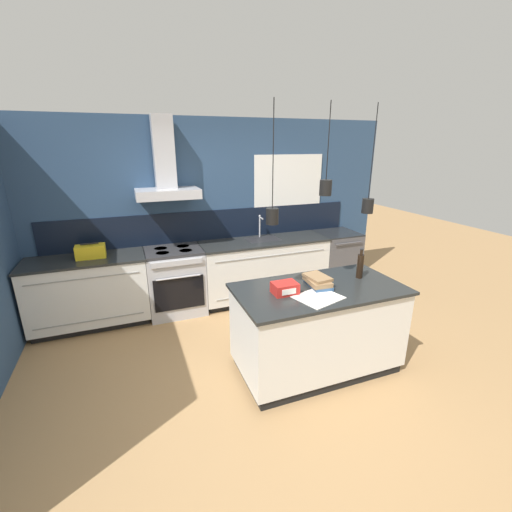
{
  "coord_description": "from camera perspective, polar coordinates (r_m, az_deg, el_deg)",
  "views": [
    {
      "loc": [
        -1.11,
        -2.78,
        2.25
      ],
      "look_at": [
        0.2,
        0.63,
        1.05
      ],
      "focal_mm": 24.0,
      "sensor_mm": 36.0,
      "label": 1
    }
  ],
  "objects": [
    {
      "name": "wall_back",
      "position": [
        4.98,
        -8.09,
        7.68
      ],
      "size": [
        5.6,
        2.22,
        2.6
      ],
      "color": "navy",
      "rests_on": "ground_plane"
    },
    {
      "name": "counter_run_left",
      "position": [
        4.85,
        -25.97,
        -5.39
      ],
      "size": [
        1.42,
        0.64,
        0.91
      ],
      "color": "black",
      "rests_on": "ground_plane"
    },
    {
      "name": "oven_range",
      "position": [
        4.85,
        -13.25,
        -4.06
      ],
      "size": [
        0.75,
        0.66,
        0.91
      ],
      "color": "#B5B5BA",
      "rests_on": "ground_plane"
    },
    {
      "name": "book_stack",
      "position": [
        3.44,
        10.24,
        -4.16
      ],
      "size": [
        0.23,
        0.34,
        0.11
      ],
      "color": "#335684",
      "rests_on": "kitchen_island"
    },
    {
      "name": "red_supply_box",
      "position": [
        3.23,
        4.84,
        -5.36
      ],
      "size": [
        0.23,
        0.18,
        0.11
      ],
      "color": "red",
      "rests_on": "kitchen_island"
    },
    {
      "name": "counter_run_sink",
      "position": [
        5.16,
        1.32,
        -2.08
      ],
      "size": [
        1.9,
        0.64,
        1.25
      ],
      "color": "black",
      "rests_on": "ground_plane"
    },
    {
      "name": "yellow_toolbox",
      "position": [
        4.67,
        -25.85,
        0.68
      ],
      "size": [
        0.34,
        0.18,
        0.19
      ],
      "color": "gold",
      "rests_on": "counter_run_left"
    },
    {
      "name": "bottle_on_island",
      "position": [
        3.73,
        16.96,
        -1.53
      ],
      "size": [
        0.07,
        0.07,
        0.32
      ],
      "color": "black",
      "rests_on": "kitchen_island"
    },
    {
      "name": "ground_plane",
      "position": [
        3.75,
        0.66,
        -18.71
      ],
      "size": [
        16.0,
        16.0,
        0.0
      ],
      "primitive_type": "plane",
      "color": "#A87F51",
      "rests_on": "ground"
    },
    {
      "name": "paper_pile",
      "position": [
        3.21,
        10.36,
        -6.79
      ],
      "size": [
        0.47,
        0.43,
        0.01
      ],
      "color": "silver",
      "rests_on": "kitchen_island"
    },
    {
      "name": "kitchen_island",
      "position": [
        3.63,
        10.15,
        -11.74
      ],
      "size": [
        1.66,
        0.88,
        0.91
      ],
      "color": "black",
      "rests_on": "ground_plane"
    },
    {
      "name": "dishwasher",
      "position": [
        5.73,
        13.04,
        -0.54
      ],
      "size": [
        0.63,
        0.65,
        0.91
      ],
      "color": "#4C4C51",
      "rests_on": "ground_plane"
    }
  ]
}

